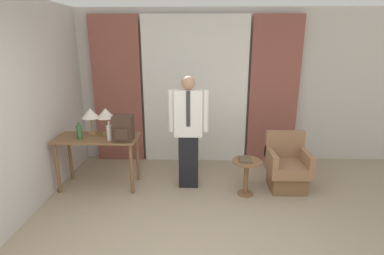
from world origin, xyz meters
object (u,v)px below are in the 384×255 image
(bottle_near_edge, at_px, (110,133))
(book, at_px, (245,159))
(backpack, at_px, (123,128))
(armchair, at_px, (287,168))
(table_lamp_right, at_px, (106,114))
(table_lamp_left, at_px, (90,114))
(person, at_px, (189,128))
(side_table, at_px, (246,171))
(bottle_by_lamp, at_px, (79,132))
(desk, at_px, (98,145))

(bottle_near_edge, relative_size, book, 1.27)
(backpack, bearing_deg, armchair, 3.84)
(table_lamp_right, xyz_separation_m, backpack, (0.32, -0.27, -0.13))
(book, bearing_deg, table_lamp_left, 171.52)
(person, bearing_deg, book, -16.56)
(side_table, height_order, book, book)
(person, bearing_deg, bottle_near_edge, -171.14)
(table_lamp_left, xyz_separation_m, backpack, (0.55, -0.27, -0.13))
(bottle_by_lamp, xyz_separation_m, backpack, (0.65, -0.05, 0.08))
(bottle_near_edge, xyz_separation_m, bottle_by_lamp, (-0.45, 0.05, -0.01))
(bottle_by_lamp, distance_m, backpack, 0.66)
(table_lamp_right, height_order, backpack, table_lamp_right)
(desk, xyz_separation_m, table_lamp_left, (-0.11, 0.13, 0.44))
(table_lamp_left, bearing_deg, book, -8.48)
(side_table, distance_m, book, 0.18)
(bottle_near_edge, bearing_deg, table_lamp_right, 114.29)
(desk, xyz_separation_m, side_table, (2.18, -0.21, -0.31))
(desk, relative_size, table_lamp_left, 2.96)
(table_lamp_left, bearing_deg, table_lamp_right, 0.00)
(bottle_near_edge, bearing_deg, bottle_by_lamp, 173.71)
(table_lamp_right, xyz_separation_m, armchair, (2.71, -0.11, -0.78))
(table_lamp_left, distance_m, book, 2.37)
(desk, distance_m, person, 1.37)
(person, xyz_separation_m, book, (0.81, -0.24, -0.38))
(table_lamp_left, xyz_separation_m, side_table, (2.30, -0.34, -0.74))
(armchair, relative_size, book, 3.83)
(table_lamp_right, relative_size, bottle_near_edge, 1.46)
(armchair, distance_m, side_table, 0.68)
(table_lamp_right, height_order, person, person)
(armchair, xyz_separation_m, side_table, (-0.64, -0.22, 0.04))
(table_lamp_left, relative_size, bottle_by_lamp, 1.62)
(person, relative_size, side_table, 3.19)
(table_lamp_right, height_order, book, table_lamp_right)
(side_table, bearing_deg, person, 163.84)
(bottle_by_lamp, distance_m, side_table, 2.46)
(backpack, height_order, side_table, backpack)
(desk, relative_size, book, 5.49)
(bottle_by_lamp, xyz_separation_m, armchair, (3.04, 0.11, -0.57))
(backpack, distance_m, book, 1.78)
(table_lamp_right, relative_size, armchair, 0.48)
(bottle_near_edge, relative_size, side_table, 0.53)
(desk, bearing_deg, bottle_near_edge, -30.57)
(backpack, relative_size, armchair, 0.43)
(bottle_by_lamp, xyz_separation_m, book, (2.38, -0.12, -0.35))
(bottle_near_edge, xyz_separation_m, backpack, (0.20, -0.00, 0.07))
(bottle_by_lamp, distance_m, armchair, 3.09)
(desk, relative_size, side_table, 2.27)
(bottle_near_edge, distance_m, book, 1.96)
(person, xyz_separation_m, side_table, (0.83, -0.24, -0.56))
(table_lamp_right, bearing_deg, book, -9.41)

